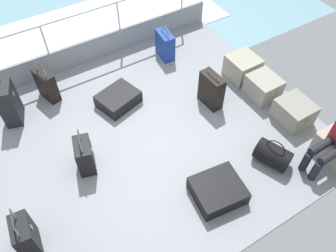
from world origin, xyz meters
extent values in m
cube|color=gray|center=(0.00, 0.00, -0.03)|extent=(4.40, 5.20, 0.06)
cube|color=gray|center=(-2.17, 0.00, 0.23)|extent=(0.06, 5.20, 0.45)
cylinder|color=silver|center=(-2.17, -0.69, 0.50)|extent=(0.04, 0.04, 1.00)
cylinder|color=silver|center=(-2.17, 0.69, 0.50)|extent=(0.04, 0.04, 1.00)
cylinder|color=silver|center=(-2.17, 2.08, 0.50)|extent=(0.04, 0.04, 1.00)
cylinder|color=silver|center=(-2.17, 0.00, 1.00)|extent=(0.04, 4.16, 0.04)
cube|color=white|center=(-3.60, 0.00, -0.34)|extent=(2.40, 7.28, 0.01)
cube|color=#9E9989|center=(-0.30, 2.17, 0.21)|extent=(0.51, 0.50, 0.41)
torus|color=tan|center=(-0.56, 2.17, 0.29)|extent=(0.02, 0.12, 0.12)
torus|color=tan|center=(-0.04, 2.17, 0.29)|extent=(0.02, 0.12, 0.12)
cube|color=gray|center=(0.27, 2.15, 0.19)|extent=(0.51, 0.46, 0.39)
torus|color=tan|center=(0.00, 2.15, 0.27)|extent=(0.02, 0.12, 0.12)
torus|color=tan|center=(0.53, 2.15, 0.27)|extent=(0.02, 0.12, 0.12)
cube|color=gray|center=(0.95, 2.19, 0.18)|extent=(0.54, 0.49, 0.37)
torus|color=tan|center=(0.67, 2.19, 0.26)|extent=(0.02, 0.12, 0.12)
torus|color=tan|center=(1.23, 2.19, 0.26)|extent=(0.02, 0.12, 0.12)
torus|color=tan|center=(1.50, 2.20, 0.25)|extent=(0.02, 0.12, 0.12)
cylinder|color=black|center=(1.91, 1.85, 0.40)|extent=(0.12, 0.40, 0.12)
cylinder|color=black|center=(1.91, 1.65, 0.18)|extent=(0.11, 0.11, 0.36)
cylinder|color=black|center=(1.73, 1.85, 0.40)|extent=(0.12, 0.40, 0.12)
cylinder|color=black|center=(1.73, 1.65, 0.18)|extent=(0.11, 0.11, 0.36)
cube|color=black|center=(0.05, -0.98, 0.25)|extent=(0.44, 0.32, 0.50)
cylinder|color=#A5A8AD|center=(-0.06, -0.95, 0.59)|extent=(0.02, 0.02, 0.17)
cylinder|color=#A5A8AD|center=(0.16, -1.01, 0.59)|extent=(0.02, 0.02, 0.17)
cylinder|color=#2D2D2D|center=(0.05, -0.98, 0.68)|extent=(0.25, 0.09, 0.02)
cube|color=white|center=(0.08, -0.87, 0.32)|extent=(0.05, 0.02, 0.08)
cube|color=black|center=(-0.85, -0.04, 0.11)|extent=(0.67, 0.75, 0.22)
cube|color=silver|center=(-0.94, 0.27, 0.17)|extent=(0.05, 0.02, 0.08)
cube|color=navy|center=(-1.53, 1.30, 0.26)|extent=(0.46, 0.26, 0.51)
cylinder|color=#A5A8AD|center=(-1.66, 1.31, 0.56)|extent=(0.02, 0.02, 0.10)
cylinder|color=#A5A8AD|center=(-1.40, 1.29, 0.56)|extent=(0.02, 0.02, 0.10)
cylinder|color=#2D2D2D|center=(-1.53, 1.30, 0.61)|extent=(0.29, 0.05, 0.02)
cube|color=silver|center=(-1.52, 1.41, 0.35)|extent=(0.05, 0.01, 0.08)
cube|color=black|center=(-0.05, 1.29, 0.30)|extent=(0.45, 0.22, 0.60)
cylinder|color=#A5A8AD|center=(-0.18, 1.28, 0.65)|extent=(0.02, 0.02, 0.10)
cylinder|color=#A5A8AD|center=(0.08, 1.29, 0.65)|extent=(0.02, 0.02, 0.10)
cylinder|color=#2D2D2D|center=(-0.05, 1.29, 0.69)|extent=(0.28, 0.03, 0.02)
cube|color=silver|center=(-0.06, 1.39, 0.35)|extent=(0.05, 0.01, 0.08)
cube|color=black|center=(-1.61, -0.97, 0.27)|extent=(0.45, 0.28, 0.54)
cylinder|color=#A5A8AD|center=(-1.73, -1.00, 0.63)|extent=(0.02, 0.02, 0.18)
cylinder|color=#A5A8AD|center=(-1.49, -0.94, 0.63)|extent=(0.02, 0.02, 0.18)
cylinder|color=#2D2D2D|center=(-1.61, -0.97, 0.72)|extent=(0.26, 0.09, 0.02)
cube|color=green|center=(-1.64, -0.88, 0.43)|extent=(0.05, 0.02, 0.08)
cube|color=black|center=(-1.42, -1.62, 0.36)|extent=(0.48, 0.36, 0.71)
cube|color=green|center=(-1.38, -1.49, 0.52)|extent=(0.05, 0.02, 0.08)
cube|color=black|center=(1.42, 0.34, 0.11)|extent=(0.67, 0.73, 0.23)
cube|color=silver|center=(1.46, 0.67, 0.17)|extent=(0.05, 0.01, 0.08)
cube|color=black|center=(0.79, -2.03, 0.27)|extent=(0.41, 0.25, 0.55)
cylinder|color=#A5A8AD|center=(0.67, -2.02, 0.65)|extent=(0.02, 0.02, 0.20)
cylinder|color=#A5A8AD|center=(0.90, -2.04, 0.65)|extent=(0.02, 0.02, 0.20)
cylinder|color=#2D2D2D|center=(0.79, -2.03, 0.75)|extent=(0.25, 0.04, 0.02)
cube|color=green|center=(0.80, -1.92, 0.41)|extent=(0.05, 0.01, 0.08)
cylinder|color=black|center=(1.39, 1.34, 0.16)|extent=(0.58, 0.48, 0.32)
torus|color=black|center=(1.39, 1.34, 0.33)|extent=(0.26, 0.11, 0.28)
camera|label=1|loc=(3.00, -1.42, 4.18)|focal=36.30mm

